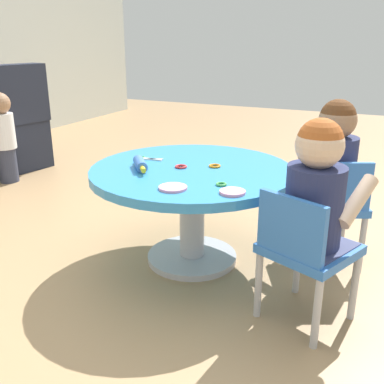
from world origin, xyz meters
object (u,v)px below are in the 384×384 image
Objects in this scene: rolling_pin at (140,164)px; child_chair_left at (305,250)px; craft_table at (192,189)px; toddler_standing at (3,135)px; craft_scissors at (146,159)px; seated_child_right at (333,155)px; child_chair_right at (331,204)px; seated_child_left at (316,189)px.

child_chair_left is at bearing -101.68° from rolling_pin.
toddler_standing reaches higher than craft_table.
rolling_pin is at bearing -113.12° from toddler_standing.
toddler_standing is 1.62m from craft_scissors.
seated_child_right is 2.41m from toddler_standing.
craft_table is 1.77× the size of child_chair_right.
seated_child_right is 2.64× the size of rolling_pin.
child_chair_left is at bearing 157.41° from seated_child_left.
rolling_pin is at bearing 81.06° from seated_child_left.
craft_table is at bearing -107.35° from toddler_standing.
rolling_pin is at bearing -157.40° from craft_scissors.
toddler_standing is (0.85, 2.39, 0.05)m from child_chair_left.
seated_child_left reaches higher than toddler_standing.
rolling_pin is (-0.12, 0.21, 0.13)m from craft_table.
rolling_pin is 1.38× the size of craft_scissors.
child_chair_right is 3.83× the size of craft_scissors.
toddler_standing is at bearing 66.88° from rolling_pin.
child_chair_right reaches higher than craft_table.
craft_scissors is (0.04, 0.27, 0.11)m from craft_table.
seated_child_right is at bearing -63.24° from rolling_pin.
seated_child_right is (0.57, 0.00, 0.23)m from child_chair_left.
toddler_standing is (0.56, 1.80, -0.01)m from craft_table.
child_chair_right is at bearing -154.81° from seated_child_right.
seated_child_left is at bearing -108.10° from craft_scissors.
child_chair_left is 2.54m from toddler_standing.
seated_child_right is 3.65× the size of craft_scissors.
child_chair_left is 0.53m from child_chair_right.
seated_child_right is (0.04, 0.02, 0.23)m from child_chair_right.
child_chair_right is (0.53, -0.02, 0.00)m from child_chair_left.
rolling_pin reaches higher than craft_table.
craft_scissors is (0.32, 0.86, 0.17)m from child_chair_left.
seated_child_right is at bearing -74.32° from craft_scissors.
child_chair_left is 1.00× the size of child_chair_right.
child_chair_right is 2.43m from toddler_standing.
rolling_pin is 0.17m from craft_scissors.
child_chair_right is 0.23m from seated_child_right.
child_chair_right is 0.80× the size of toddler_standing.
seated_child_left is 1.00× the size of seated_child_right.
toddler_standing is (0.28, 2.39, -0.17)m from seated_child_right.
seated_child_right is at bearing 0.09° from child_chair_left.
rolling_pin is at bearing 78.32° from child_chair_left.
toddler_standing is (0.81, 2.41, -0.17)m from seated_child_left.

